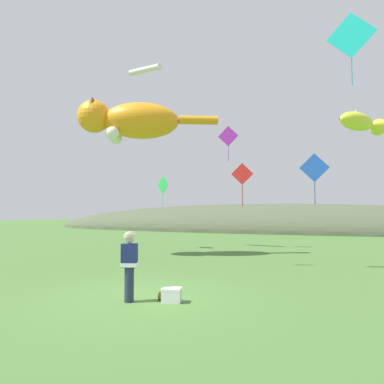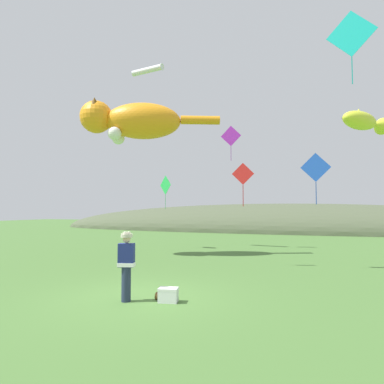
{
  "view_description": "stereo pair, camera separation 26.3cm",
  "coord_description": "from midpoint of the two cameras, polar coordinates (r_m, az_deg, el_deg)",
  "views": [
    {
      "loc": [
        4.32,
        -8.27,
        2.35
      ],
      "look_at": [
        0.0,
        4.0,
        3.02
      ],
      "focal_mm": 32.0,
      "sensor_mm": 36.0,
      "label": 1
    },
    {
      "loc": [
        4.57,
        -8.18,
        2.35
      ],
      "look_at": [
        0.0,
        4.0,
        3.02
      ],
      "focal_mm": 32.0,
      "sensor_mm": 36.0,
      "label": 2
    }
  ],
  "objects": [
    {
      "name": "kite_diamond_violet",
      "position": [
        21.59,
        5.71,
        9.21
      ],
      "size": [
        1.28,
        0.06,
        2.18
      ],
      "color": "purple"
    },
    {
      "name": "distant_hill_ridge",
      "position": [
        40.19,
        13.09,
        -6.26
      ],
      "size": [
        57.03,
        13.7,
        6.11
      ],
      "color": "#4C563D",
      "rests_on": "ground"
    },
    {
      "name": "kite_giant_cat",
      "position": [
        18.62,
        -10.53,
        11.58
      ],
      "size": [
        6.9,
        3.63,
        2.23
      ],
      "color": "orange"
    },
    {
      "name": "ground_plane",
      "position": [
        9.64,
        -9.11,
        -17.03
      ],
      "size": [
        120.0,
        120.0,
        0.0
      ],
      "primitive_type": "plane",
      "color": "#477033"
    },
    {
      "name": "kite_diamond_blue",
      "position": [
        14.64,
        19.25,
        3.77
      ],
      "size": [
        1.17,
        0.14,
        2.07
      ],
      "color": "blue"
    },
    {
      "name": "kite_diamond_green",
      "position": [
        21.06,
        -5.24,
        1.11
      ],
      "size": [
        1.0,
        0.65,
        2.08
      ],
      "color": "green"
    },
    {
      "name": "picnic_cooler",
      "position": [
        9.09,
        -4.3,
        -16.76
      ],
      "size": [
        0.55,
        0.43,
        0.36
      ],
      "color": "white",
      "rests_on": "ground"
    },
    {
      "name": "kite_tube_streamer",
      "position": [
        23.16,
        -8.17,
        19.52
      ],
      "size": [
        2.31,
        0.72,
        0.44
      ],
      "color": "white"
    },
    {
      "name": "kite_fish_windsock",
      "position": [
        18.83,
        25.96,
        10.39
      ],
      "size": [
        2.63,
        3.15,
        1.0
      ],
      "color": "yellow"
    },
    {
      "name": "festival_attendant",
      "position": [
        9.12,
        -11.23,
        -11.71
      ],
      "size": [
        0.48,
        0.37,
        1.77
      ],
      "color": "#232D47",
      "rests_on": "ground"
    },
    {
      "name": "kite_diamond_teal",
      "position": [
        13.35,
        24.44,
        22.64
      ],
      "size": [
        1.53,
        0.26,
        2.44
      ],
      "color": "#19BFBF"
    },
    {
      "name": "kite_diamond_red",
      "position": [
        14.46,
        7.85,
        2.9
      ],
      "size": [
        0.91,
        0.17,
        1.82
      ],
      "color": "red"
    },
    {
      "name": "kite_spool",
      "position": [
        9.31,
        -5.82,
        -16.93
      ],
      "size": [
        0.17,
        0.2,
        0.2
      ],
      "color": "olive",
      "rests_on": "ground"
    }
  ]
}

